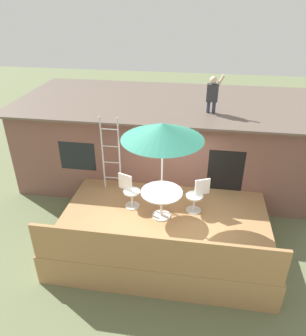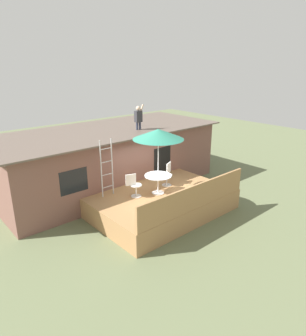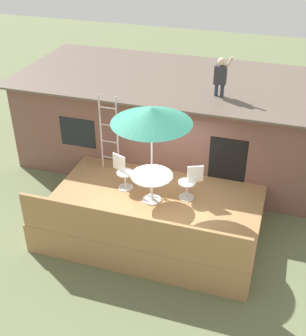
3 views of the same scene
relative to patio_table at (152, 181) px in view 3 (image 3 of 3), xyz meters
name	(u,v)px [view 3 (image 3 of 3)]	position (x,y,z in m)	size (l,w,h in m)	color
ground_plane	(154,227)	(0.08, -0.08, -1.39)	(40.00, 40.00, 0.00)	#66704C
house	(189,122)	(0.08, 3.52, 0.00)	(10.50, 4.50, 2.76)	brown
deck	(154,215)	(0.08, -0.08, -0.99)	(5.30, 3.65, 0.80)	#A87A4C
deck_railing	(129,231)	(0.08, -1.85, -0.14)	(5.20, 0.08, 0.90)	#A87A4C
patio_table	(152,181)	(0.00, 0.00, 0.00)	(1.04, 1.04, 0.74)	silver
patio_umbrella	(152,115)	(0.00, 0.00, 1.76)	(1.90, 1.90, 2.54)	silver
step_ladder	(109,133)	(-1.57, 1.12, 0.51)	(0.52, 0.04, 2.20)	silver
person_figure	(221,74)	(1.10, 2.54, 1.99)	(0.47, 0.20, 1.11)	#33384C
patio_chair_left	(123,172)	(-0.90, 0.34, -0.13)	(0.60, 0.44, 0.92)	silver
patio_chair_right	(190,182)	(0.88, 0.40, -0.13)	(0.59, 0.44, 0.92)	silver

